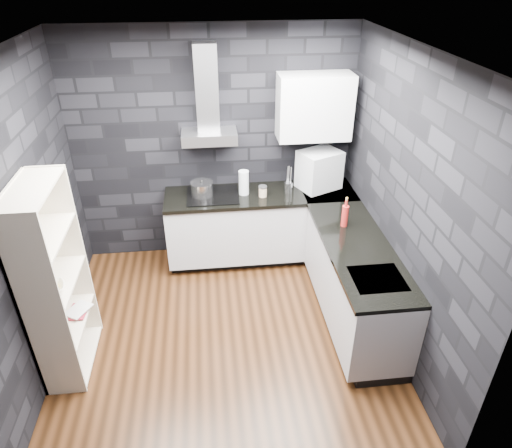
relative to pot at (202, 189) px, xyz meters
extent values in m
plane|color=#3E2110|center=(0.17, -1.31, -0.98)|extent=(3.20, 3.20, 0.00)
plane|color=white|center=(0.17, -1.31, 1.72)|extent=(3.20, 3.20, 0.00)
cube|color=black|center=(0.17, 0.32, 0.37)|extent=(3.20, 0.05, 2.70)
cube|color=black|center=(0.17, -2.93, 0.37)|extent=(3.20, 0.05, 2.70)
cube|color=black|center=(-1.46, -1.31, 0.37)|extent=(0.05, 3.20, 2.70)
cube|color=black|center=(1.79, -1.31, 0.37)|extent=(0.05, 3.20, 2.70)
cube|color=black|center=(0.67, 0.03, -0.93)|extent=(2.18, 0.50, 0.10)
cube|color=black|center=(1.51, -1.21, -0.93)|extent=(0.50, 1.78, 0.10)
cube|color=silver|center=(0.67, -0.01, -0.50)|extent=(2.20, 0.60, 0.76)
cube|color=silver|center=(1.47, -1.21, -0.50)|extent=(0.60, 1.80, 0.76)
cube|color=black|center=(0.67, -0.02, -0.10)|extent=(2.20, 0.62, 0.04)
cube|color=black|center=(1.46, -1.21, -0.10)|extent=(0.62, 1.80, 0.04)
cube|color=black|center=(1.47, -0.01, -0.10)|extent=(0.62, 0.62, 0.04)
cube|color=#B2B2B6|center=(0.12, 0.12, 0.58)|extent=(0.60, 0.34, 0.12)
cube|color=#B2B2B6|center=(0.12, 0.19, 1.09)|extent=(0.24, 0.20, 0.90)
cube|color=silver|center=(1.27, 0.12, 0.87)|extent=(0.80, 0.35, 0.70)
cube|color=black|center=(0.12, -0.01, -0.08)|extent=(0.58, 0.50, 0.01)
cube|color=#B2B2B6|center=(1.47, -1.71, -0.09)|extent=(0.44, 0.40, 0.01)
cylinder|color=silver|center=(0.00, 0.00, 0.00)|extent=(0.25, 0.25, 0.14)
cylinder|color=white|center=(0.48, 0.00, 0.06)|extent=(0.15, 0.15, 0.28)
cylinder|color=#D1B18C|center=(0.68, -0.09, -0.03)|extent=(0.10, 0.10, 0.11)
cylinder|color=silver|center=(0.99, -0.01, -0.03)|extent=(0.12, 0.12, 0.12)
cube|color=silver|center=(1.36, 0.07, 0.14)|extent=(0.55, 0.50, 0.45)
cylinder|color=#A5201C|center=(1.42, -0.83, 0.03)|extent=(0.07, 0.07, 0.22)
cube|color=beige|center=(-1.25, -1.46, -0.08)|extent=(0.44, 0.84, 1.80)
imported|color=white|center=(-1.25, -1.57, -0.05)|extent=(0.27, 0.27, 0.05)
imported|color=maroon|center=(-1.26, -1.34, -0.41)|extent=(0.17, 0.04, 0.22)
imported|color=#B2B2B2|center=(-1.24, -1.30, -0.39)|extent=(0.15, 0.10, 0.23)
camera|label=1|loc=(0.08, -4.67, 2.31)|focal=32.00mm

